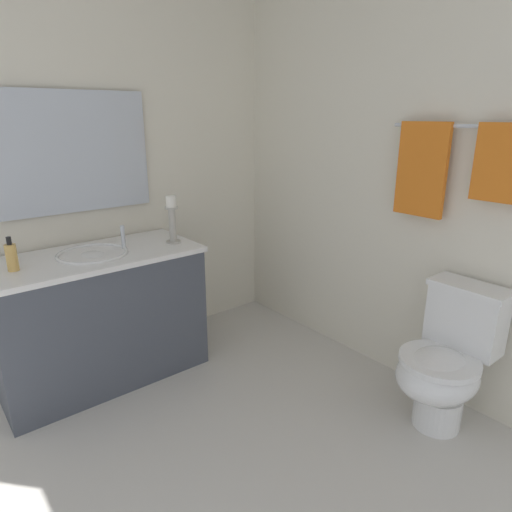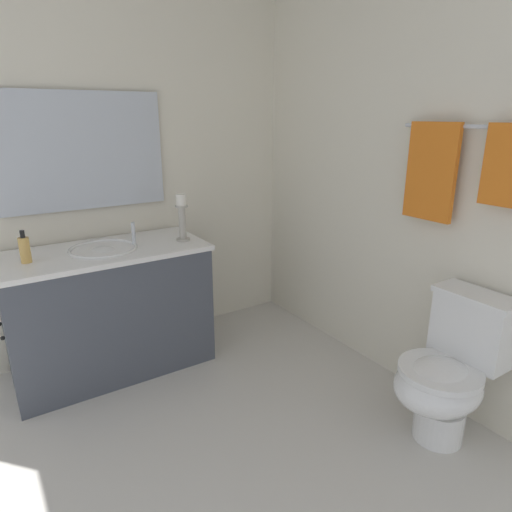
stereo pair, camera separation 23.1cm
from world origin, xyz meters
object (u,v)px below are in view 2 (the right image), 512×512
at_px(vanity_cabinet, 110,310).
at_px(mirror, 81,152).
at_px(towel_near_vanity, 431,172).
at_px(candle_holder_tall, 182,216).
at_px(towel_center, 511,166).
at_px(sink_basin, 104,255).
at_px(toilet, 448,373).
at_px(soap_bottle, 25,249).
at_px(towel_bar, 476,127).

relative_size(vanity_cabinet, mirror, 1.19).
bearing_deg(towel_near_vanity, candle_holder_tall, -140.81).
distance_m(candle_holder_tall, towel_center, 1.80).
xyz_separation_m(sink_basin, mirror, (-0.28, -0.00, 0.59)).
relative_size(vanity_cabinet, toilet, 1.61).
bearing_deg(towel_center, candle_holder_tall, -148.99).
height_order(mirror, soap_bottle, mirror).
distance_m(sink_basin, towel_near_vanity, 1.90).
height_order(mirror, towel_bar, mirror).
xyz_separation_m(candle_holder_tall, towel_center, (1.51, 0.91, 0.40)).
bearing_deg(vanity_cabinet, toilet, 37.24).
bearing_deg(mirror, sink_basin, 0.20).
relative_size(towel_near_vanity, towel_center, 1.37).
relative_size(sink_basin, towel_bar, 0.51).
height_order(toilet, towel_bar, towel_bar).
relative_size(candle_holder_tall, toilet, 0.40).
height_order(sink_basin, candle_holder_tall, candle_holder_tall).
height_order(soap_bottle, towel_center, towel_center).
xyz_separation_m(vanity_cabinet, candle_holder_tall, (0.08, 0.48, 0.55)).
bearing_deg(soap_bottle, candle_holder_tall, 86.66).
bearing_deg(mirror, vanity_cabinet, -0.01).
bearing_deg(sink_basin, towel_center, 41.25).
bearing_deg(candle_holder_tall, vanity_cabinet, -98.88).
xyz_separation_m(soap_bottle, towel_near_vanity, (1.16, 1.81, 0.41)).
relative_size(vanity_cabinet, candle_holder_tall, 4.06).
height_order(mirror, towel_near_vanity, mirror).
distance_m(toilet, towel_near_vanity, 1.01).
bearing_deg(towel_near_vanity, sink_basin, -130.53).
relative_size(towel_bar, towel_center, 2.19).
height_order(soap_bottle, towel_bar, towel_bar).
xyz_separation_m(candle_holder_tall, toilet, (1.49, 0.70, -0.58)).
relative_size(mirror, candle_holder_tall, 3.41).
relative_size(mirror, soap_bottle, 5.62).
relative_size(sink_basin, towel_near_vanity, 0.81).
height_order(candle_holder_tall, towel_bar, towel_bar).
relative_size(sink_basin, soap_bottle, 2.23).
bearing_deg(soap_bottle, vanity_cabinet, 93.16).
distance_m(towel_bar, towel_near_vanity, 0.30).
xyz_separation_m(vanity_cabinet, towel_center, (1.58, 1.39, 0.95)).
height_order(soap_bottle, towel_near_vanity, towel_near_vanity).
distance_m(vanity_cabinet, soap_bottle, 0.63).
xyz_separation_m(sink_basin, toilet, (1.56, 1.19, -0.39)).
height_order(towel_bar, towel_near_vanity, towel_near_vanity).
relative_size(sink_basin, mirror, 0.40).
height_order(sink_basin, mirror, mirror).
distance_m(candle_holder_tall, soap_bottle, 0.90).
bearing_deg(soap_bottle, toilet, 46.18).
height_order(toilet, towel_near_vanity, towel_near_vanity).
height_order(sink_basin, towel_near_vanity, towel_near_vanity).
relative_size(sink_basin, toilet, 0.54).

